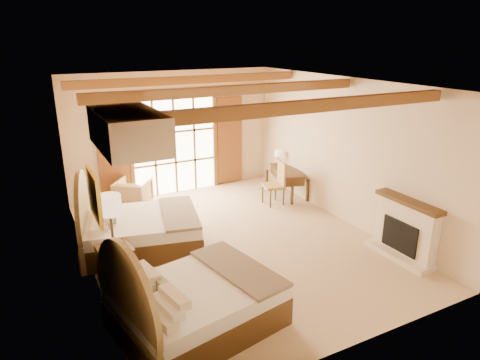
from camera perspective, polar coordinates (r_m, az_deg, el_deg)
floor at (r=8.84m, az=-0.83°, el=-8.34°), size 7.00×7.00×0.00m
wall_back at (r=11.38m, az=-8.86°, el=6.17°), size 5.50×0.00×5.50m
wall_left at (r=7.49m, az=-20.04°, el=-1.30°), size 0.00×7.00×7.00m
wall_right at (r=9.74m, az=13.76°, el=3.76°), size 0.00×7.00×7.00m
ceiling at (r=7.93m, az=-0.94°, el=12.77°), size 7.00×7.00×0.00m
ceiling_beams at (r=7.94m, az=-0.94°, el=11.90°), size 5.39×4.60×0.18m
french_doors at (r=11.41m, az=-8.68°, el=4.39°), size 3.95×0.08×2.60m
fireplace at (r=8.67m, az=21.09°, el=-6.49°), size 0.46×1.40×1.16m
painting at (r=6.74m, az=-18.86°, el=-1.97°), size 0.06×0.95×0.75m
canopy_valance at (r=5.28m, az=-14.71°, el=6.49°), size 0.70×1.40×0.45m
bed_near at (r=6.32m, az=-7.13°, el=-15.90°), size 2.50×2.05×1.45m
bed_far at (r=8.64m, az=-14.07°, el=-6.36°), size 2.57×2.13×1.46m
nightstand at (r=7.69m, az=-16.18°, el=-10.78°), size 0.59×0.59×0.65m
floor_lamp at (r=6.88m, az=-16.95°, el=-3.99°), size 0.36×0.36×1.71m
armchair at (r=10.76m, az=-14.02°, el=-1.80°), size 1.08×1.09×0.72m
ottoman at (r=10.23m, az=-9.44°, el=-3.67°), size 0.59×0.59×0.35m
desk at (r=11.31m, az=6.22°, el=-0.21°), size 0.93×1.43×0.71m
desk_chair at (r=10.72m, az=4.57°, el=-1.48°), size 0.57×0.57×1.08m
desk_lamp at (r=11.60m, az=5.12°, el=3.51°), size 0.19×0.19×0.38m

